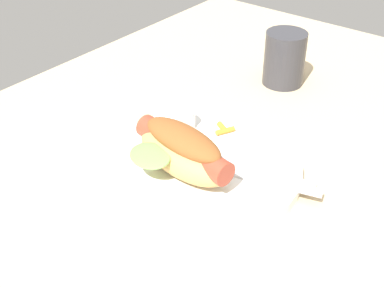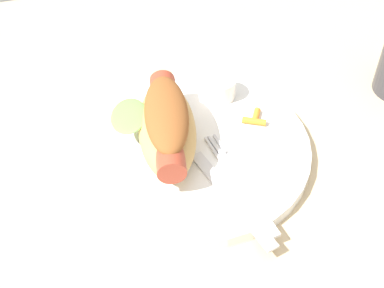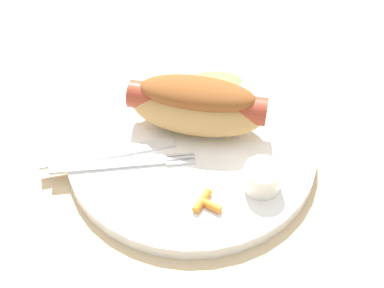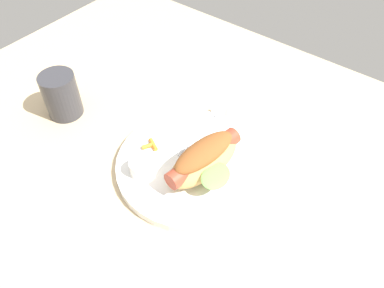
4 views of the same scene
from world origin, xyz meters
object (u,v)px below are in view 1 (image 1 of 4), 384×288
Objects in this scene: hot_dog at (182,150)px; sauce_ramekin at (182,119)px; drinking_cup at (284,58)px; fork at (261,170)px; knife at (264,180)px; carrot_garnish at (224,129)px; plate at (199,167)px.

sauce_ramekin is at bearing -41.99° from hot_dog.
fork is at bearing -155.66° from drinking_cup.
drinking_cup is at bearing -80.31° from knife.
carrot_garnish reaches higher than knife.
drinking_cup is (22.21, 2.67, 2.81)cm from carrot_garnish.
carrot_garnish is at bearing -74.42° from hot_dog.
carrot_garnish is (6.63, 11.21, 0.23)cm from knife.
knife is 1.59× the size of drinking_cup.
plate is 8.83cm from carrot_garnish.
sauce_ramekin is at bearing 116.01° from carrot_garnish.
carrot_garnish is 0.33× the size of drinking_cup.
hot_dog is 12.10cm from carrot_garnish.
sauce_ramekin is (8.80, 7.20, -2.07)cm from hot_dog.
drinking_cup reaches higher than carrot_garnish.
plate is at bearing -90.47° from hot_dog.
hot_dog reaches higher than plate.
drinking_cup is at bearing -74.42° from hot_dog.
hot_dog reaches higher than fork.
hot_dog is at bearing 28.77° from fork.
sauce_ramekin reaches higher than fork.
hot_dog is 11.55cm from sauce_ramekin.
sauce_ramekin is at bearing -28.62° from knife.
hot_dog is 5.16× the size of carrot_garnish.
plate is at bearing -4.44° from knife.
plate is 8.56cm from fork.
fork reaches higher than plate.
hot_dog is at bearing -173.13° from drinking_cup.
drinking_cup is (28.84, 13.88, 3.05)cm from knife.
plate is 5.29cm from hot_dog.
sauce_ramekin is 0.26× the size of knife.
fork and knife have the same top height.
sauce_ramekin reaches higher than plate.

